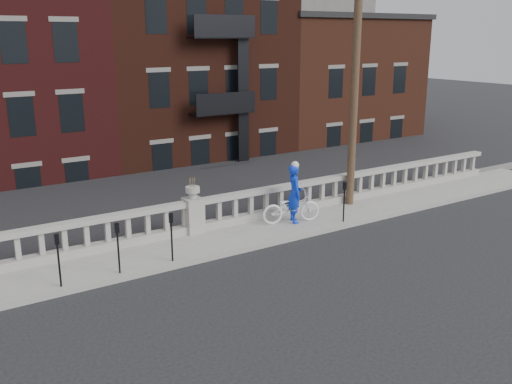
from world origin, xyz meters
TOP-DOWN VIEW (x-y plane):
  - ground at (0.00, 0.00)m, footprint 120.00×120.00m
  - sidewalk at (0.00, 3.00)m, footprint 32.00×2.20m
  - balustrade at (0.00, 3.95)m, footprint 28.00×0.34m
  - planter_pedestal at (0.00, 3.95)m, footprint 0.55×0.55m
  - lower_level at (0.56, 23.04)m, footprint 80.00×44.00m
  - utility_pole at (6.20, 3.60)m, footprint 1.60×0.28m
  - parking_meter_b at (-4.58, 2.15)m, footprint 0.10×0.09m
  - parking_meter_c at (-3.08, 2.15)m, footprint 0.10×0.09m
  - parking_meter_d at (-1.58, 2.15)m, footprint 0.10×0.09m
  - parking_meter_e at (4.61, 2.15)m, footprint 0.10×0.09m
  - bicycle at (3.13, 3.05)m, footprint 2.09×1.19m
  - cyclist at (3.24, 3.03)m, footprint 0.69×0.83m

SIDE VIEW (x-z plane):
  - ground at x=0.00m, z-range 0.00..0.00m
  - sidewalk at x=0.00m, z-range 0.00..0.15m
  - balustrade at x=0.00m, z-range 0.13..1.16m
  - bicycle at x=3.13m, z-range 0.15..1.19m
  - planter_pedestal at x=0.00m, z-range -0.05..1.71m
  - parking_meter_b at x=-4.58m, z-range 0.32..1.68m
  - parking_meter_c at x=-3.08m, z-range 0.32..1.68m
  - parking_meter_d at x=-1.58m, z-range 0.32..1.68m
  - parking_meter_e at x=4.61m, z-range 0.32..1.68m
  - cyclist at x=3.24m, z-range 0.15..2.09m
  - lower_level at x=0.56m, z-range -7.77..13.03m
  - utility_pole at x=6.20m, z-range 0.24..10.24m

